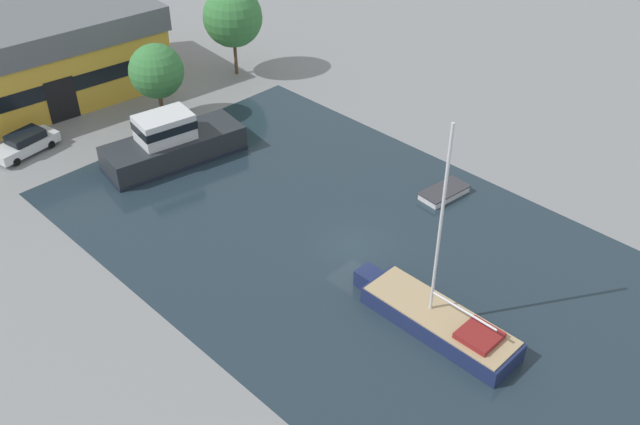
{
  "coord_description": "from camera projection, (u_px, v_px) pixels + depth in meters",
  "views": [
    {
      "loc": [
        -25.07,
        -22.08,
        26.44
      ],
      "look_at": [
        0.0,
        2.93,
        1.0
      ],
      "focal_mm": 40.0,
      "sensor_mm": 36.0,
      "label": 1
    }
  ],
  "objects": [
    {
      "name": "motor_cruiser",
      "position": [
        172.0,
        143.0,
        49.8
      ],
      "size": [
        10.33,
        5.17,
        3.62
      ],
      "rotation": [
        0.0,
        0.0,
        1.41
      ],
      "color": "#23282D",
      "rests_on": "water_canal"
    },
    {
      "name": "ground_plane",
      "position": [
        355.0,
        246.0,
        42.5
      ],
      "size": [
        440.0,
        440.0,
        0.0
      ],
      "primitive_type": "plane",
      "color": "gray"
    },
    {
      "name": "sailboat_moored",
      "position": [
        437.0,
        319.0,
        36.61
      ],
      "size": [
        2.67,
        9.75,
        11.85
      ],
      "rotation": [
        0.0,
        0.0,
        -0.0
      ],
      "color": "#19234C",
      "rests_on": "water_canal"
    },
    {
      "name": "parked_car",
      "position": [
        25.0,
        143.0,
        50.85
      ],
      "size": [
        4.98,
        2.68,
        1.57
      ],
      "rotation": [
        0.0,
        0.0,
        1.74
      ],
      "color": "silver",
      "rests_on": "ground"
    },
    {
      "name": "quay_tree_near_building",
      "position": [
        156.0,
        71.0,
        52.82
      ],
      "size": [
        4.09,
        4.09,
        6.2
      ],
      "color": "brown",
      "rests_on": "ground"
    },
    {
      "name": "small_dinghy",
      "position": [
        444.0,
        192.0,
        46.7
      ],
      "size": [
        3.53,
        1.99,
        0.5
      ],
      "rotation": [
        0.0,
        0.0,
        4.61
      ],
      "color": "silver",
      "rests_on": "water_canal"
    },
    {
      "name": "water_canal",
      "position": [
        355.0,
        246.0,
        42.5
      ],
      "size": [
        23.2,
        39.02,
        0.01
      ],
      "primitive_type": "cube",
      "color": "#1E2D38",
      "rests_on": "ground"
    },
    {
      "name": "warehouse_building",
      "position": [
        31.0,
        58.0,
        56.56
      ],
      "size": [
        20.75,
        12.41,
        6.81
      ],
      "rotation": [
        0.0,
        0.0,
        -0.09
      ],
      "color": "gold",
      "rests_on": "ground"
    },
    {
      "name": "quay_tree_by_water",
      "position": [
        233.0,
        17.0,
        59.3
      ],
      "size": [
        5.0,
        5.0,
        7.57
      ],
      "color": "brown",
      "rests_on": "ground"
    }
  ]
}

